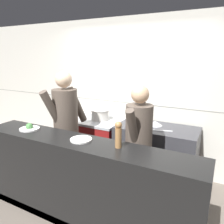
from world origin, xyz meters
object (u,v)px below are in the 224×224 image
plated_dish_main (29,128)px  pepper_mill (118,134)px  chefs_knife (156,130)px  chef_head_cook (66,125)px  plated_dish_appetiser (81,140)px  stock_pot (100,114)px  oven_range (94,142)px  chef_sous (138,143)px  mixing_bowl_steel (155,123)px

plated_dish_main → pepper_mill: bearing=0.9°
chefs_knife → chef_head_cook: chef_head_cook is taller
pepper_mill → plated_dish_appetiser: bearing=-177.8°
stock_pot → pepper_mill: pepper_mill is taller
oven_range → chef_sous: size_ratio=0.62×
plated_dish_appetiser → pepper_mill: bearing=2.2°
stock_pot → mixing_bowl_steel: (0.97, 0.06, -0.04)m
pepper_mill → plated_dish_main: bearing=-179.1°
plated_dish_appetiser → pepper_mill: pepper_mill is taller
oven_range → mixing_bowl_steel: size_ratio=4.46×
chefs_knife → chef_sous: (-0.05, -0.58, 0.00)m
stock_pot → chef_sous: (1.01, -0.76, -0.06)m
plated_dish_main → plated_dish_appetiser: (0.81, 0.00, -0.01)m
chefs_knife → pepper_mill: bearing=-94.3°
pepper_mill → chef_sous: bearing=86.1°
chefs_knife → pepper_mill: pepper_mill is taller
chefs_knife → chef_sous: size_ratio=0.24×
oven_range → plated_dish_main: (-0.18, -1.26, 0.62)m
mixing_bowl_steel → pepper_mill: bearing=-89.8°
oven_range → chef_head_cook: size_ratio=0.57×
plated_dish_main → chef_sous: chef_sous is taller
oven_range → pepper_mill: size_ratio=3.57×
pepper_mill → chef_sous: 0.58m
mixing_bowl_steel → oven_range: bearing=-175.7°
chefs_knife → chef_sous: bearing=-94.7°
mixing_bowl_steel → plated_dish_appetiser: bearing=-108.8°
oven_range → stock_pot: size_ratio=3.10×
chefs_knife → plated_dish_appetiser: plated_dish_appetiser is taller
mixing_bowl_steel → chefs_knife: mixing_bowl_steel is taller
chef_head_cook → mixing_bowl_steel: bearing=52.9°
plated_dish_main → chef_head_cook: chef_head_cook is taller
stock_pot → chef_head_cook: chef_head_cook is taller
stock_pot → plated_dish_main: bearing=-103.0°
mixing_bowl_steel → chef_head_cook: 1.37m
stock_pot → mixing_bowl_steel: bearing=3.4°
chef_head_cook → chef_sous: bearing=16.4°
oven_range → pepper_mill: pepper_mill is taller
plated_dish_appetiser → chef_head_cook: (-0.64, 0.52, -0.07)m
oven_range → chef_sous: chef_sous is taller
stock_pot → plated_dish_appetiser: bearing=-68.0°
oven_range → stock_pot: stock_pot is taller
stock_pot → chef_sous: size_ratio=0.20×
mixing_bowl_steel → chef_head_cook: size_ratio=0.13×
oven_range → plated_dish_appetiser: (0.63, -1.26, 0.61)m
plated_dish_appetiser → plated_dish_main: bearing=-179.8°
chef_sous → oven_range: bearing=146.5°
plated_dish_main → mixing_bowl_steel: bearing=46.6°
oven_range → chef_head_cook: (-0.01, -0.74, 0.54)m
chefs_knife → pepper_mill: (-0.08, -1.08, 0.28)m
stock_pot → plated_dish_main: size_ratio=1.28×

